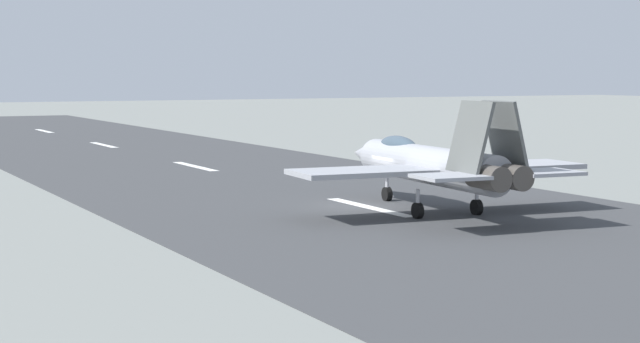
% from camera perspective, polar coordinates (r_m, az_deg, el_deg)
% --- Properties ---
extents(ground_plane, '(400.00, 400.00, 0.00)m').
position_cam_1_polar(ground_plane, '(52.00, 2.43, -1.96)').
color(ground_plane, gray).
extents(runway_strip, '(240.00, 26.00, 0.02)m').
position_cam_1_polar(runway_strip, '(51.98, 2.44, -1.95)').
color(runway_strip, '#3B3D3F').
rests_on(runway_strip, ground).
extents(fighter_jet, '(16.49, 14.92, 5.60)m').
position_cam_1_polar(fighter_jet, '(49.70, 6.22, 0.45)').
color(fighter_jet, '#9EA1A7').
rests_on(fighter_jet, ground).
extents(crew_person, '(0.29, 0.70, 1.61)m').
position_cam_1_polar(crew_person, '(66.76, 8.62, 0.34)').
color(crew_person, '#1E2338').
rests_on(crew_person, ground).
extents(marker_cone_mid, '(0.44, 0.44, 0.55)m').
position_cam_1_polar(marker_cone_mid, '(63.10, 11.10, -0.48)').
color(marker_cone_mid, orange).
rests_on(marker_cone_mid, ground).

